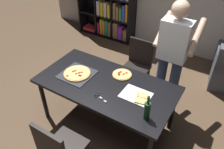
# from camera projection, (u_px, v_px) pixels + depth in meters

# --- Properties ---
(ground_plane) EXTENTS (12.00, 12.00, 0.00)m
(ground_plane) POSITION_uv_depth(u_px,v_px,m) (107.00, 121.00, 3.42)
(ground_plane) COLOR brown
(dining_table) EXTENTS (1.83, 0.94, 0.75)m
(dining_table) POSITION_uv_depth(u_px,v_px,m) (106.00, 87.00, 3.00)
(dining_table) COLOR black
(dining_table) RESTS_ON ground_plane
(chair_near_camera) EXTENTS (0.42, 0.42, 0.90)m
(chair_near_camera) POSITION_uv_depth(u_px,v_px,m) (59.00, 148.00, 2.46)
(chair_near_camera) COLOR black
(chair_near_camera) RESTS_ON ground_plane
(chair_far_side) EXTENTS (0.42, 0.42, 0.90)m
(chair_far_side) POSITION_uv_depth(u_px,v_px,m) (137.00, 63.00, 3.75)
(chair_far_side) COLOR black
(chair_far_side) RESTS_ON ground_plane
(person_serving_pizza) EXTENTS (0.55, 0.54, 1.75)m
(person_serving_pizza) POSITION_uv_depth(u_px,v_px,m) (172.00, 55.00, 3.06)
(person_serving_pizza) COLOR #38476B
(person_serving_pizza) RESTS_ON ground_plane
(pepperoni_pizza_on_tray) EXTENTS (0.43, 0.43, 0.04)m
(pepperoni_pizza_on_tray) POSITION_uv_depth(u_px,v_px,m) (77.00, 74.00, 3.10)
(pepperoni_pizza_on_tray) COLOR #2D2D33
(pepperoni_pizza_on_tray) RESTS_ON dining_table
(pizza_slices_on_towel) EXTENTS (0.36, 0.28, 0.03)m
(pizza_slices_on_towel) POSITION_uv_depth(u_px,v_px,m) (138.00, 96.00, 2.75)
(pizza_slices_on_towel) COLOR white
(pizza_slices_on_towel) RESTS_ON dining_table
(wine_bottle) EXTENTS (0.07, 0.07, 0.32)m
(wine_bottle) POSITION_uv_depth(u_px,v_px,m) (147.00, 110.00, 2.42)
(wine_bottle) COLOR #194723
(wine_bottle) RESTS_ON dining_table
(kitchen_scissors) EXTENTS (0.20, 0.10, 0.01)m
(kitchen_scissors) POSITION_uv_depth(u_px,v_px,m) (99.00, 97.00, 2.75)
(kitchen_scissors) COLOR silver
(kitchen_scissors) RESTS_ON dining_table
(second_pizza_plain) EXTENTS (0.27, 0.27, 0.03)m
(second_pizza_plain) POSITION_uv_depth(u_px,v_px,m) (122.00, 75.00, 3.09)
(second_pizza_plain) COLOR tan
(second_pizza_plain) RESTS_ON dining_table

